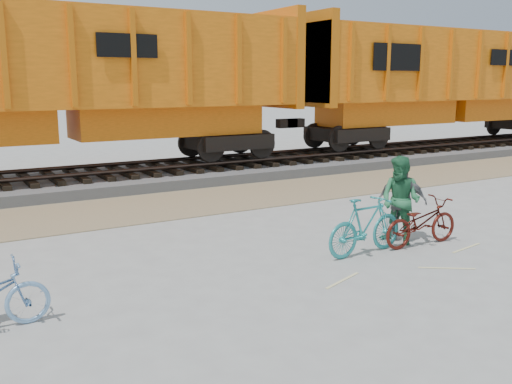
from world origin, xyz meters
TOP-DOWN VIEW (x-y plane):
  - ground at (0.00, 0.00)m, footprint 120.00×120.00m
  - gravel_strip at (0.00, 5.50)m, footprint 120.00×3.00m
  - ballast_bed at (0.00, 9.00)m, footprint 120.00×4.00m
  - track at (0.00, 9.00)m, footprint 120.00×2.60m
  - hopper_car_center at (-2.88, 9.00)m, footprint 14.00×3.13m
  - hopper_car_right at (12.12, 9.00)m, footprint 14.00×3.13m
  - bicycle_teal at (0.18, 0.07)m, footprint 1.70×0.59m
  - bicycle_maroon at (1.42, -0.04)m, footprint 1.67×0.62m
  - person_man at (1.18, 0.27)m, footprint 0.80×0.92m
  - person_woman at (1.32, 0.36)m, footprint 0.86×0.91m

SIDE VIEW (x-z plane):
  - ground at x=0.00m, z-range 0.00..0.00m
  - gravel_strip at x=0.00m, z-range 0.00..0.02m
  - ballast_bed at x=0.00m, z-range 0.00..0.30m
  - bicycle_maroon at x=1.42m, z-range 0.00..0.87m
  - track at x=0.00m, z-range 0.35..0.59m
  - bicycle_teal at x=0.18m, z-range 0.00..1.01m
  - person_woman at x=1.32m, z-range 0.00..1.52m
  - person_man at x=1.18m, z-range 0.00..1.62m
  - hopper_car_center at x=-2.88m, z-range 0.68..5.33m
  - hopper_car_right at x=12.12m, z-range 0.68..5.33m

